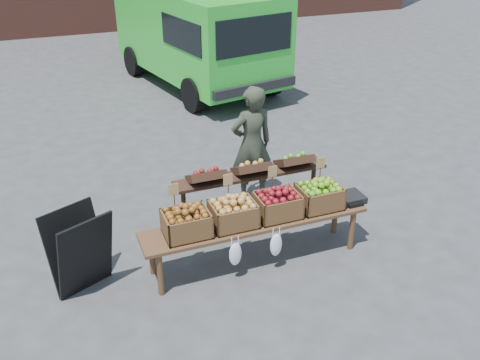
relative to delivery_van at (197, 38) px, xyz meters
name	(u,v)px	position (x,y,z in m)	size (l,w,h in m)	color
ground	(234,254)	(-1.63, -6.64, -1.09)	(80.00, 80.00, 0.00)	#424245
delivery_van	(197,38)	(0.00, 0.00, 0.00)	(2.23, 4.86, 2.18)	green
vendor	(252,145)	(-0.89, -5.41, -0.24)	(0.62, 0.40, 1.69)	#2F3628
chalkboard_sign	(80,251)	(-3.40, -6.62, -0.60)	(0.64, 0.35, 0.97)	black
back_table	(251,192)	(-1.19, -6.12, -0.57)	(2.10, 0.44, 1.04)	#331E14
display_bench	(255,241)	(-1.43, -6.84, -0.80)	(2.70, 0.56, 0.57)	#513320
crate_golden_apples	(186,224)	(-2.26, -6.84, -0.38)	(0.50, 0.40, 0.28)	brown
crate_russet_pears	(233,214)	(-1.71, -6.84, -0.38)	(0.50, 0.40, 0.28)	#A58B32
crate_red_apples	(278,205)	(-1.16, -6.84, -0.38)	(0.50, 0.40, 0.28)	maroon
crate_green_apples	(319,197)	(-0.61, -6.84, -0.38)	(0.50, 0.40, 0.28)	#599D17
weighing_scale	(349,198)	(-0.18, -6.84, -0.48)	(0.34, 0.30, 0.08)	black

